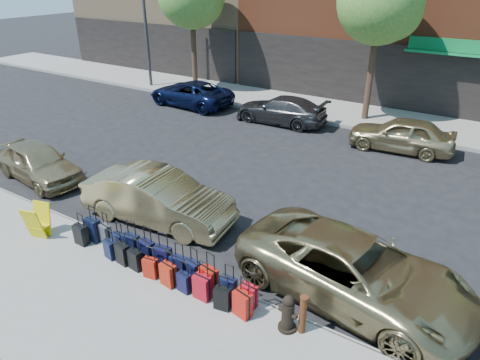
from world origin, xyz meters
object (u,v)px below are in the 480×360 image
Objects in this scene: car_near_0 at (38,162)px; car_far_0 at (191,93)px; tree_center at (383,3)px; streetlight at (147,9)px; suitcase_front_5 at (163,259)px; bollard at (303,314)px; display_rack at (38,221)px; car_near_1 at (158,198)px; car_near_2 at (354,270)px; car_far_1 at (281,110)px; fire_hydrant at (288,314)px; car_far_2 at (401,134)px.

car_far_0 is (-1.16, 10.14, -0.00)m from car_near_0.
tree_center is 0.91× the size of streetlight.
suitcase_front_5 reaches higher than bollard.
car_far_0 is (-4.59, 12.54, 0.05)m from display_rack.
car_far_0 is at bearing 27.30° from car_near_1.
tree_center reaches higher than suitcase_front_5.
car_near_2 is 1.12× the size of car_far_0.
car_far_1 is at bearing 92.67° from car_far_0.
streetlight reaches higher than car_near_2.
tree_center is 13.48m from streetlight.
car_near_0 is (-7.29, 1.70, 0.19)m from suitcase_front_5.
car_far_0 is at bearing 135.75° from bollard.
streetlight is 1.74× the size of car_near_1.
fire_hydrant is (2.82, -14.40, -4.87)m from tree_center.
fire_hydrant is at bearing -92.34° from car_near_0.
car_near_2 is 16.19m from car_far_0.
car_far_1 is at bearing -10.10° from streetlight.
car_near_1 reaches higher than car_far_1.
display_rack is 12.57m from car_far_1.
bollard is 0.17× the size of car_near_2.
car_far_1 reaches higher than suitcase_front_5.
suitcase_front_5 is 0.19× the size of car_near_2.
display_rack is at bearing -5.90° from car_far_1.
bollard is (3.10, -14.32, -4.80)m from tree_center.
display_rack is 0.21× the size of car_far_1.
car_near_2 is at bearing 1.12° from display_rack.
tree_center is 6.43m from car_far_1.
car_near_0 is at bearing 160.69° from suitcase_front_5.
fire_hydrant is 13.53m from car_far_1.
car_far_1 is (0.93, 12.54, 0.03)m from display_rack.
car_near_0 reaches higher than car_far_1.
display_rack is 0.21× the size of car_near_1.
suitcase_front_5 is 11.69m from car_far_2.
tree_center is 1.84× the size of car_near_0.
car_far_1 is (-7.10, 10.14, -0.10)m from car_near_2.
suitcase_front_5 is 7.49m from car_near_0.
car_far_0 is (-8.46, 11.84, 0.19)m from suitcase_front_5.
tree_center is at bearing 107.85° from car_far_0.
streetlight is (-13.44, -0.70, -0.75)m from tree_center.
streetlight is 16.35m from car_far_2.
suitcase_front_5 is at bearing 119.80° from car_near_2.
display_rack is 8.38m from car_near_2.
car_near_2 is at bearing 75.93° from fire_hydrant.
car_near_0 is (-10.72, 1.80, 0.13)m from fire_hydrant.
fire_hydrant is 1.96m from car_near_2.
car_far_1 reaches higher than fire_hydrant.
suitcase_front_5 is 2.63m from car_near_1.
car_far_2 is (2.87, 11.33, 0.23)m from suitcase_front_5.
car_near_1 reaches higher than car_near_0.
streetlight is at bearing 32.11° from car_near_0.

